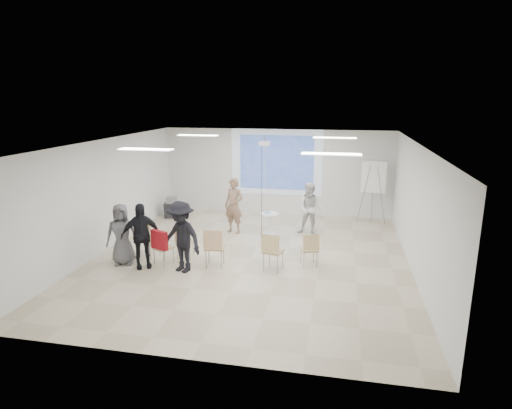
% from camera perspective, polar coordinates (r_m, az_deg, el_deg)
% --- Properties ---
extents(floor, '(8.00, 9.00, 0.10)m').
position_cam_1_polar(floor, '(11.22, -0.80, -7.44)').
color(floor, beige).
rests_on(floor, ground).
extents(ceiling, '(8.00, 9.00, 0.10)m').
position_cam_1_polar(ceiling, '(10.48, -0.86, 8.51)').
color(ceiling, white).
rests_on(ceiling, wall_back).
extents(wall_back, '(8.00, 0.10, 3.00)m').
position_cam_1_polar(wall_back, '(15.13, 2.77, 4.34)').
color(wall_back, silver).
rests_on(wall_back, floor).
extents(wall_left, '(0.10, 9.00, 3.00)m').
position_cam_1_polar(wall_left, '(12.23, -19.73, 1.14)').
color(wall_left, silver).
rests_on(wall_left, floor).
extents(wall_right, '(0.10, 9.00, 3.00)m').
position_cam_1_polar(wall_right, '(10.69, 20.93, -0.77)').
color(wall_right, silver).
rests_on(wall_right, floor).
extents(projection_halo, '(3.20, 0.01, 2.30)m').
position_cam_1_polar(projection_halo, '(15.01, 2.75, 5.62)').
color(projection_halo, silver).
rests_on(projection_halo, wall_back).
extents(projection_image, '(2.60, 0.01, 1.90)m').
position_cam_1_polar(projection_image, '(15.00, 2.74, 5.61)').
color(projection_image, '#2E4C9D').
rests_on(projection_image, wall_back).
extents(pedestal_table, '(0.56, 0.56, 0.68)m').
position_cam_1_polar(pedestal_table, '(12.98, 1.80, -2.40)').
color(pedestal_table, white).
rests_on(pedestal_table, floor).
extents(player_left, '(0.83, 0.68, 1.94)m').
position_cam_1_polar(player_left, '(13.02, -2.97, 0.34)').
color(player_left, '#926E5A').
rests_on(player_left, floor).
extents(player_right, '(0.91, 0.76, 1.77)m').
position_cam_1_polar(player_right, '(12.98, 7.27, -0.20)').
color(player_right, white).
rests_on(player_right, floor).
extents(controller_left, '(0.08, 0.13, 0.04)m').
position_cam_1_polar(controller_left, '(13.15, -1.96, 1.87)').
color(controller_left, silver).
rests_on(controller_left, player_left).
extents(controller_right, '(0.06, 0.14, 0.04)m').
position_cam_1_polar(controller_right, '(13.16, 6.61, 1.41)').
color(controller_right, white).
rests_on(controller_right, player_right).
extents(chair_far_left, '(0.57, 0.59, 0.95)m').
position_cam_1_polar(chair_far_left, '(11.45, -14.35, -4.20)').
color(chair_far_left, tan).
rests_on(chair_far_left, floor).
extents(chair_left_mid, '(0.55, 0.57, 0.88)m').
position_cam_1_polar(chair_left_mid, '(10.84, -12.54, -5.37)').
color(chair_left_mid, tan).
rests_on(chair_left_mid, floor).
extents(chair_left_inner, '(0.44, 0.47, 0.88)m').
position_cam_1_polar(chair_left_inner, '(11.20, -9.57, -4.59)').
color(chair_left_inner, tan).
rests_on(chair_left_inner, floor).
extents(chair_center, '(0.52, 0.55, 0.99)m').
position_cam_1_polar(chair_center, '(10.48, -5.61, -5.40)').
color(chair_center, tan).
rests_on(chair_center, floor).
extents(chair_right_inner, '(0.54, 0.56, 0.94)m').
position_cam_1_polar(chair_right_inner, '(10.26, 2.17, -5.93)').
color(chair_right_inner, tan).
rests_on(chair_right_inner, floor).
extents(chair_right_far, '(0.52, 0.54, 0.86)m').
position_cam_1_polar(chair_right_far, '(10.59, 7.20, -5.67)').
color(chair_right_far, tan).
rests_on(chair_right_far, floor).
extents(red_jacket, '(0.49, 0.29, 0.46)m').
position_cam_1_polar(red_jacket, '(10.63, -12.77, -4.63)').
color(red_jacket, '#AC151F').
rests_on(red_jacket, chair_left_mid).
extents(laptop, '(0.34, 0.26, 0.03)m').
position_cam_1_polar(laptop, '(11.30, -9.42, -4.67)').
color(laptop, black).
rests_on(laptop, chair_left_inner).
extents(audience_left, '(1.26, 1.14, 1.86)m').
position_cam_1_polar(audience_left, '(10.72, -15.14, -3.45)').
color(audience_left, black).
rests_on(audience_left, floor).
extents(audience_mid, '(1.44, 1.12, 1.96)m').
position_cam_1_polar(audience_mid, '(10.25, -9.96, -3.66)').
color(audience_mid, black).
rests_on(audience_mid, floor).
extents(audience_outer, '(0.97, 0.78, 1.74)m').
position_cam_1_polar(audience_outer, '(11.10, -17.50, -3.34)').
color(audience_outer, slate).
rests_on(audience_outer, floor).
extents(flipchart_easel, '(0.92, 0.70, 2.14)m').
position_cam_1_polar(flipchart_easel, '(14.37, 15.43, 3.62)').
color(flipchart_easel, gray).
rests_on(flipchart_easel, floor).
extents(av_cart, '(0.56, 0.48, 0.73)m').
position_cam_1_polar(av_cart, '(15.10, -11.17, -0.45)').
color(av_cart, black).
rests_on(av_cart, floor).
extents(ceiling_projector, '(0.30, 0.25, 3.00)m').
position_cam_1_polar(ceiling_projector, '(11.96, 1.12, 7.48)').
color(ceiling_projector, white).
rests_on(ceiling_projector, ceiling).
extents(fluor_panel_nw, '(1.20, 0.30, 0.02)m').
position_cam_1_polar(fluor_panel_nw, '(12.94, -7.77, 9.12)').
color(fluor_panel_nw, white).
rests_on(fluor_panel_nw, ceiling).
extents(fluor_panel_ne, '(1.20, 0.30, 0.02)m').
position_cam_1_polar(fluor_panel_ne, '(12.25, 10.44, 8.74)').
color(fluor_panel_ne, white).
rests_on(fluor_panel_ne, ceiling).
extents(fluor_panel_sw, '(1.20, 0.30, 0.02)m').
position_cam_1_polar(fluor_panel_sw, '(9.72, -14.47, 7.14)').
color(fluor_panel_sw, white).
rests_on(fluor_panel_sw, ceiling).
extents(fluor_panel_se, '(1.20, 0.30, 0.02)m').
position_cam_1_polar(fluor_panel_se, '(8.77, 10.01, 6.66)').
color(fluor_panel_se, white).
rests_on(fluor_panel_se, ceiling).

